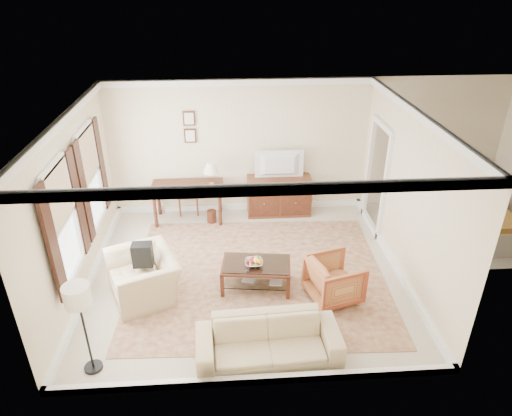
{
  "coord_description": "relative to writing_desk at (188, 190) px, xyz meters",
  "views": [
    {
      "loc": [
        -0.28,
        -6.68,
        4.87
      ],
      "look_at": [
        0.2,
        0.3,
        1.15
      ],
      "focal_mm": 32.0,
      "sensor_mm": 36.0,
      "label": 1
    }
  ],
  "objects": [
    {
      "name": "tv",
      "position": [
        1.96,
        0.16,
        0.63
      ],
      "size": [
        0.99,
        0.57,
        0.13
      ],
      "primitive_type": "imported",
      "rotation": [
        0.0,
        0.0,
        3.14
      ],
      "color": "black",
      "rests_on": "sideboard"
    },
    {
      "name": "book_a",
      "position": [
        1.07,
        -2.39,
        -0.52
      ],
      "size": [
        0.28,
        0.13,
        0.38
      ],
      "primitive_type": "imported",
      "rotation": [
        0.0,
        0.0,
        -0.34
      ],
      "color": "brown",
      "rests_on": "coffee_table"
    },
    {
      "name": "window_rear",
      "position": [
        -1.58,
        -1.13,
        0.84
      ],
      "size": [
        0.12,
        1.56,
        1.8
      ],
      "primitive_type": null,
      "color": "#CCB284",
      "rests_on": "room_shell"
    },
    {
      "name": "sofa",
      "position": [
        1.34,
        -4.03,
        -0.32
      ],
      "size": [
        2.02,
        0.68,
        0.78
      ],
      "primitive_type": "imported",
      "rotation": [
        0.0,
        0.0,
        0.05
      ],
      "color": "tan",
      "rests_on": "room_shell"
    },
    {
      "name": "book_b",
      "position": [
        1.5,
        -2.51,
        -0.53
      ],
      "size": [
        0.28,
        0.08,
        0.38
      ],
      "primitive_type": "imported",
      "rotation": [
        0.0,
        0.0,
        -0.18
      ],
      "color": "brown",
      "rests_on": "coffee_table"
    },
    {
      "name": "coffee_table",
      "position": [
        1.28,
        -2.43,
        -0.34
      ],
      "size": [
        1.22,
        0.8,
        0.48
      ],
      "rotation": [
        0.0,
        0.0,
        -0.12
      ],
      "color": "#532617",
      "rests_on": "room_shell"
    },
    {
      "name": "annex_bedroom",
      "position": [
        5.61,
        -0.88,
        -0.37
      ],
      "size": [
        3.0,
        2.7,
        2.9
      ],
      "color": "beige",
      "rests_on": "ground"
    },
    {
      "name": "writing_desk",
      "position": [
        0.0,
        0.0,
        0.0
      ],
      "size": [
        1.5,
        0.75,
        0.82
      ],
      "color": "#532617",
      "rests_on": "room_shell"
    },
    {
      "name": "sideboard",
      "position": [
        1.96,
        0.18,
        -0.29
      ],
      "size": [
        1.37,
        0.53,
        0.85
      ],
      "primitive_type": "cube",
      "color": "brown",
      "rests_on": "room_shell"
    },
    {
      "name": "rug",
      "position": [
        1.33,
        -2.12,
        -0.7
      ],
      "size": [
        4.55,
        3.95,
        0.01
      ],
      "primitive_type": "cube",
      "rotation": [
        0.0,
        0.0,
        -0.04
      ],
      "color": "brown",
      "rests_on": "room_shell"
    },
    {
      "name": "desk_chair",
      "position": [
        -0.02,
        0.35,
        -0.18
      ],
      "size": [
        0.5,
        0.5,
        1.05
      ],
      "primitive_type": null,
      "rotation": [
        0.0,
        0.0,
        -0.11
      ],
      "color": "brown",
      "rests_on": "room_shell"
    },
    {
      "name": "floor_lamp",
      "position": [
        -1.07,
        -4.08,
        0.44
      ],
      "size": [
        0.34,
        0.34,
        1.4
      ],
      "color": "black",
      "rests_on": "room_shell"
    },
    {
      "name": "desk_lamp",
      "position": [
        0.51,
        0.0,
        0.36
      ],
      "size": [
        0.32,
        0.32,
        0.5
      ],
      "primitive_type": null,
      "color": "silver",
      "rests_on": "writing_desk"
    },
    {
      "name": "fruit_bowl",
      "position": [
        1.24,
        -2.48,
        -0.17
      ],
      "size": [
        0.42,
        0.42,
        0.1
      ],
      "primitive_type": "imported",
      "color": "silver",
      "rests_on": "coffee_table"
    },
    {
      "name": "framed_prints",
      "position": [
        0.1,
        0.44,
        1.23
      ],
      "size": [
        0.25,
        0.04,
        0.68
      ],
      "primitive_type": null,
      "color": "#532617",
      "rests_on": "room_shell"
    },
    {
      "name": "doorway",
      "position": [
        3.83,
        -0.53,
        0.37
      ],
      "size": [
        0.1,
        1.12,
        2.25
      ],
      "primitive_type": null,
      "color": "white",
      "rests_on": "room_shell"
    },
    {
      "name": "striped_armchair",
      "position": [
        2.52,
        -2.81,
        -0.31
      ],
      "size": [
        0.92,
        0.95,
        0.8
      ],
      "primitive_type": "imported",
      "rotation": [
        0.0,
        0.0,
        1.85
      ],
      "color": "maroon",
      "rests_on": "room_shell"
    },
    {
      "name": "club_armchair",
      "position": [
        -0.58,
        -2.54,
        -0.21
      ],
      "size": [
        1.14,
        1.35,
        1.01
      ],
      "primitive_type": "imported",
      "rotation": [
        0.0,
        0.0,
        -1.17
      ],
      "color": "tan",
      "rests_on": "room_shell"
    },
    {
      "name": "window_front",
      "position": [
        -1.58,
        -2.73,
        0.84
      ],
      "size": [
        0.12,
        1.56,
        1.8
      ],
      "primitive_type": null,
      "color": "#CCB284",
      "rests_on": "room_shell"
    },
    {
      "name": "backpack",
      "position": [
        -0.57,
        -2.42,
        0.05
      ],
      "size": [
        0.37,
        0.39,
        0.4
      ],
      "primitive_type": "cube",
      "rotation": [
        0.0,
        0.0,
        -0.88
      ],
      "color": "black",
      "rests_on": "club_armchair"
    },
    {
      "name": "room_shell",
      "position": [
        1.12,
        -2.03,
        1.76
      ],
      "size": [
        5.51,
        5.01,
        2.91
      ],
      "color": "beige",
      "rests_on": "ground"
    }
  ]
}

